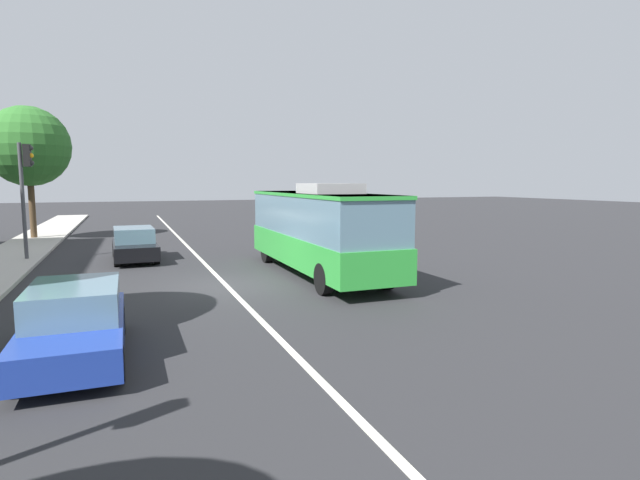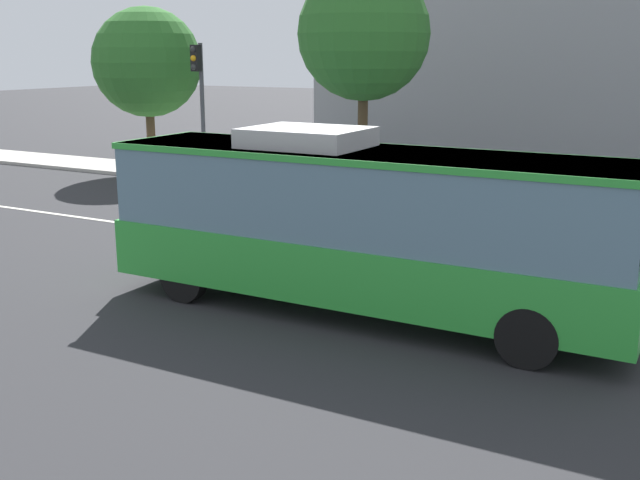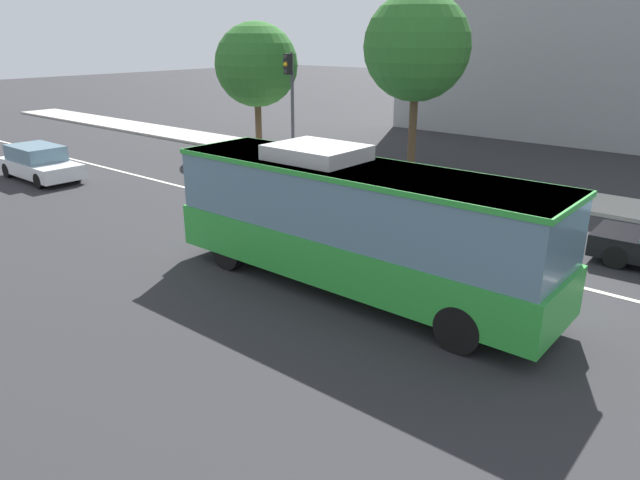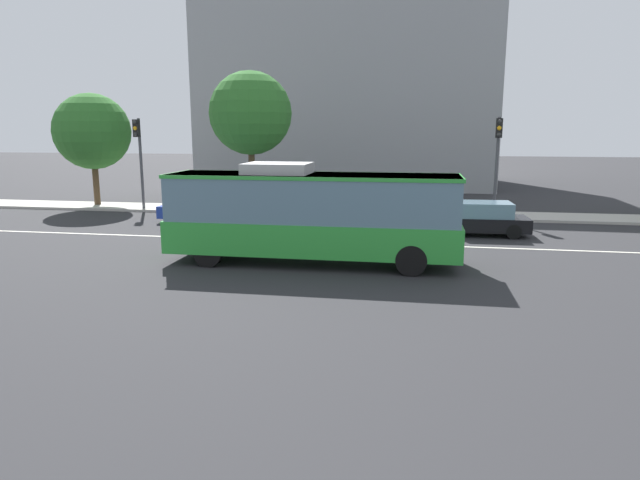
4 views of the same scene
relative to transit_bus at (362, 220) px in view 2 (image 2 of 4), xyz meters
name	(u,v)px [view 2 (image 2 of 4)]	position (x,y,z in m)	size (l,w,h in m)	color
ground_plane	(395,261)	(-0.85, 3.70, -1.81)	(160.00, 160.00, 0.00)	#28282B
sidewalk_kerb	(491,202)	(-0.85, 11.77, -1.74)	(80.00, 2.83, 0.14)	#B2ADA3
lane_centre_line	(395,261)	(-0.85, 3.70, -1.80)	(76.00, 0.16, 0.01)	silver
transit_bus	(362,220)	(0.00, 0.00, 0.00)	(10.01, 2.54, 3.46)	green
sedan_blue	(274,185)	(-6.83, 7.83, -1.09)	(4.51, 1.83, 1.46)	#1E3899
traffic_light_mid_block	(199,88)	(-11.88, 10.75, 1.75)	(0.32, 0.62, 5.20)	#47474C
street_tree_kerbside_left	(364,34)	(-5.80, 12.26, 3.66)	(4.65, 4.65, 7.81)	#4C3823
street_tree_kerbside_right	(147,63)	(-15.43, 12.00, 2.65)	(4.43, 4.43, 6.69)	#4C3823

